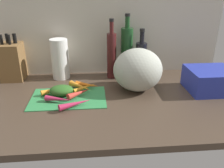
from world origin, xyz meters
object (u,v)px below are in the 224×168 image
object	(u,v)px
paper_towel_roll	(60,59)
dish_rack	(210,80)
carrot_6	(85,87)
cutting_board	(68,98)
winter_squash	(138,70)
carrot_5	(79,93)
knife_block	(12,61)
carrot_3	(59,99)
carrot_4	(76,104)
bottle_1	(127,51)
carrot_0	(87,85)
carrot_1	(57,90)
bottle_0	(112,55)
bottle_2	(141,59)
carrot_2	(80,86)

from	to	relation	value
paper_towel_roll	dish_rack	world-z (taller)	paper_towel_roll
carrot_6	dish_rack	size ratio (longest dim) A/B	0.63
cutting_board	winter_squash	world-z (taller)	winter_squash
carrot_5	knife_block	world-z (taller)	knife_block
carrot_3	carrot_5	size ratio (longest dim) A/B	0.99
carrot_4	bottle_1	bearing A→B (deg)	54.06
carrot_4	carrot_5	distance (cm)	11.18
carrot_0	carrot_3	world-z (taller)	carrot_0
carrot_1	dish_rack	world-z (taller)	dish_rack
carrot_1	carrot_6	world-z (taller)	carrot_1
carrot_4	bottle_0	xyz separation A→B (cm)	(19.86, 37.21, 12.09)
carrot_5	bottle_2	xyz separation A→B (cm)	(36.26, 25.12, 9.07)
carrot_4	winter_squash	world-z (taller)	winter_squash
carrot_3	carrot_6	distance (cm)	18.22
winter_squash	dish_rack	xyz separation A→B (cm)	(38.47, -4.22, -5.47)
bottle_2	carrot_3	bearing A→B (deg)	-146.12
carrot_0	carrot_4	distance (cm)	21.54
carrot_4	bottle_2	distance (cm)	52.90
bottle_1	dish_rack	size ratio (longest dim) A/B	1.59
carrot_2	bottle_2	bearing A→B (deg)	24.85
carrot_3	carrot_6	size ratio (longest dim) A/B	0.88
winter_squash	knife_block	bearing A→B (deg)	162.56
carrot_0	knife_block	size ratio (longest dim) A/B	0.48
carrot_1	bottle_2	distance (cm)	52.41
carrot_0	carrot_3	size ratio (longest dim) A/B	0.99
carrot_4	bottle_2	bearing A→B (deg)	44.07
carrot_0	bottle_0	bearing A→B (deg)	47.80
carrot_2	bottle_2	xyz separation A→B (cm)	(36.13, 16.73, 9.12)
cutting_board	carrot_5	xyz separation A→B (cm)	(5.42, 0.68, 1.98)
carrot_1	carrot_2	xyz separation A→B (cm)	(11.65, 2.71, 0.21)
carrot_2	paper_towel_roll	xyz separation A→B (cm)	(-12.09, 19.60, 9.57)
knife_block	bottle_2	xyz separation A→B (cm)	(76.16, -3.86, 0.46)
carrot_2	knife_block	world-z (taller)	knife_block
carrot_2	dish_rack	distance (cm)	69.48
cutting_board	paper_towel_roll	world-z (taller)	paper_towel_roll
cutting_board	dish_rack	bearing A→B (deg)	2.48
carrot_0	carrot_5	bearing A→B (deg)	-111.77
cutting_board	knife_block	xyz separation A→B (cm)	(-34.48, 29.66, 10.59)
carrot_5	paper_towel_roll	size ratio (longest dim) A/B	0.56
carrot_4	carrot_5	xyz separation A→B (cm)	(1.18, 11.12, 0.06)
carrot_3	carrot_6	xyz separation A→B (cm)	(12.39, 13.36, -0.28)
carrot_5	bottle_1	bearing A→B (deg)	46.20
carrot_0	carrot_1	xyz separation A→B (cm)	(-15.43, -4.13, -0.26)
carrot_2	carrot_3	distance (cm)	17.07
carrot_0	carrot_6	size ratio (longest dim) A/B	0.87
bottle_0	bottle_2	distance (cm)	17.85
carrot_5	carrot_2	bearing A→B (deg)	89.07
carrot_4	cutting_board	bearing A→B (deg)	112.11
carrot_1	bottle_2	xyz separation A→B (cm)	(47.77, 19.44, 9.33)
dish_rack	carrot_0	bearing A→B (deg)	173.66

